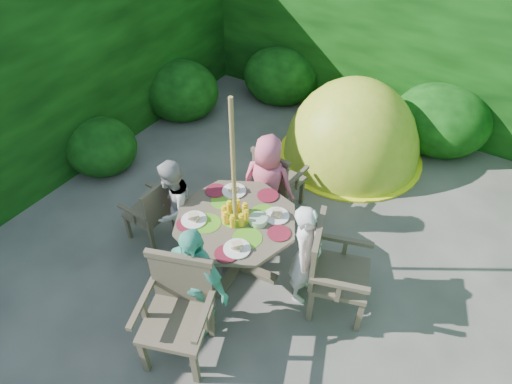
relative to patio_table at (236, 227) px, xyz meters
The scene contains 13 objects.
ground 0.96m from the patio_table, 31.15° to the left, with size 60.00×60.00×0.00m, color #46433E.
hedge_enclosure 1.90m from the patio_table, 70.52° to the left, with size 9.00×9.00×2.50m.
patio_table is the anchor object (origin of this frame).
parasol_pole 0.45m from the patio_table, 160.88° to the right, with size 0.04×0.04×2.20m, color olive.
garden_chair_right 1.09m from the patio_table, ahead, with size 0.72×0.77×1.05m.
garden_chair_left 1.13m from the patio_table, behind, with size 0.46×0.51×0.84m.
garden_chair_back 1.11m from the patio_table, 97.31° to the left, with size 0.58×0.53×0.92m.
garden_chair_front 1.09m from the patio_table, 85.08° to the right, with size 0.79×0.74×1.06m.
child_right 0.80m from the patio_table, ahead, with size 0.45×0.29×1.23m, color silver.
child_left 0.81m from the patio_table, behind, with size 0.59×0.46×1.21m, color #A4A39F.
child_back 0.80m from the patio_table, 96.64° to the left, with size 0.63×0.41×1.29m, color #D95976.
child_front 0.80m from the patio_table, 84.01° to the right, with size 0.78×0.32×1.33m, color #55C7AA.
dome_tent 2.76m from the patio_table, 85.39° to the left, with size 2.13×2.13×2.43m.
Camera 1 is at (1.40, -3.13, 4.10)m, focal length 32.00 mm.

